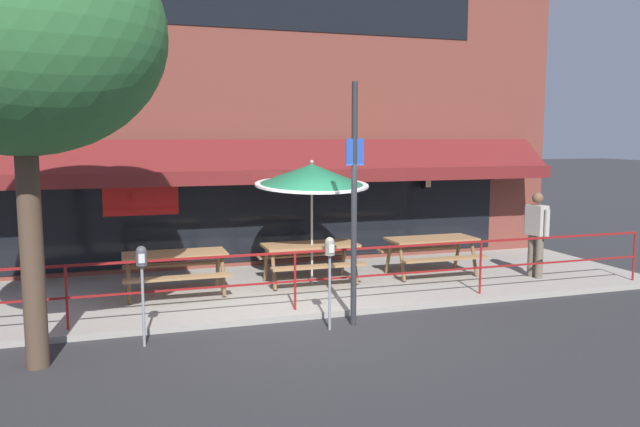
{
  "coord_description": "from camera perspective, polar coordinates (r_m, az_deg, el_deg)",
  "views": [
    {
      "loc": [
        -2.65,
        -9.25,
        2.9
      ],
      "look_at": [
        0.84,
        1.6,
        1.5
      ],
      "focal_mm": 35.0,
      "sensor_mm": 36.0,
      "label": 1
    }
  ],
  "objects": [
    {
      "name": "restaurant_building",
      "position": [
        13.79,
        -6.86,
        12.11
      ],
      "size": [
        15.0,
        1.6,
        8.34
      ],
      "color": "brown",
      "rests_on": "ground"
    },
    {
      "name": "patio_umbrella_centre",
      "position": [
        11.71,
        -0.76,
        3.48
      ],
      "size": [
        2.14,
        2.14,
        2.38
      ],
      "color": "#B7B2A8",
      "rests_on": "patio_deck"
    },
    {
      "name": "ground_plane",
      "position": [
        10.05,
        -1.81,
        -9.78
      ],
      "size": [
        120.0,
        120.0,
        0.0
      ],
      "primitive_type": "plane",
      "color": "#2D2D30"
    },
    {
      "name": "patio_railing",
      "position": [
        10.13,
        -2.3,
        -4.97
      ],
      "size": [
        13.84,
        0.04,
        0.97
      ],
      "color": "maroon",
      "rests_on": "patio_deck"
    },
    {
      "name": "pedestrian_walking",
      "position": [
        13.14,
        19.18,
        -1.45
      ],
      "size": [
        0.31,
        0.61,
        1.71
      ],
      "color": "#665B4C",
      "rests_on": "patio_deck"
    },
    {
      "name": "picnic_table_left",
      "position": [
        11.37,
        -13.11,
        -4.31
      ],
      "size": [
        1.8,
        1.42,
        0.76
      ],
      "color": "#997047",
      "rests_on": "patio_deck"
    },
    {
      "name": "patio_deck",
      "position": [
        11.9,
        -4.5,
        -6.87
      ],
      "size": [
        15.0,
        4.0,
        0.1
      ],
      "primitive_type": "cube",
      "color": "#9E998E",
      "rests_on": "ground"
    },
    {
      "name": "picnic_table_centre",
      "position": [
        12.0,
        -0.9,
        -3.54
      ],
      "size": [
        1.8,
        1.42,
        0.76
      ],
      "color": "#997047",
      "rests_on": "patio_deck"
    },
    {
      "name": "street_tree_curbside",
      "position": [
        8.46,
        -25.24,
        16.03
      ],
      "size": [
        3.47,
        3.12,
        6.14
      ],
      "color": "brown",
      "rests_on": "ground"
    },
    {
      "name": "parking_meter_far",
      "position": [
        9.32,
        0.9,
        -3.84
      ],
      "size": [
        0.15,
        0.16,
        1.42
      ],
      "color": "gray",
      "rests_on": "ground"
    },
    {
      "name": "street_sign_pole",
      "position": [
        9.48,
        3.14,
        1.03
      ],
      "size": [
        0.28,
        0.09,
        3.72
      ],
      "color": "#2D2D33",
      "rests_on": "ground"
    },
    {
      "name": "parking_meter_near",
      "position": [
        8.92,
        -15.99,
        -4.6
      ],
      "size": [
        0.15,
        0.16,
        1.42
      ],
      "color": "gray",
      "rests_on": "ground"
    },
    {
      "name": "picnic_table_right",
      "position": [
        12.89,
        10.14,
        -2.9
      ],
      "size": [
        1.8,
        1.42,
        0.76
      ],
      "color": "#997047",
      "rests_on": "patio_deck"
    }
  ]
}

